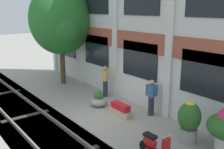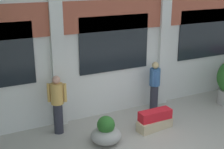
{
  "view_description": "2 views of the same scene",
  "coord_description": "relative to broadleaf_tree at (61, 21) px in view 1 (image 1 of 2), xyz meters",
  "views": [
    {
      "loc": [
        8.8,
        -6.0,
        4.64
      ],
      "look_at": [
        0.18,
        0.66,
        1.86
      ],
      "focal_mm": 42.0,
      "sensor_mm": 36.0,
      "label": 1
    },
    {
      "loc": [
        -4.2,
        -5.78,
        4.27
      ],
      "look_at": [
        -0.39,
        1.83,
        1.5
      ],
      "focal_mm": 50.0,
      "sensor_mm": 36.0,
      "label": 2
    }
  ],
  "objects": [
    {
      "name": "apartment_facade",
      "position": [
        5.74,
        1.35,
        0.52
      ],
      "size": [
        18.26,
        0.64,
        8.81
      ],
      "color": "silver",
      "rests_on": "ground"
    },
    {
      "name": "ground_plane",
      "position": [
        5.74,
        -1.33,
        -3.86
      ],
      "size": [
        80.0,
        80.0,
        0.0
      ],
      "primitive_type": "plane",
      "color": "#9E998E"
    },
    {
      "name": "potted_plant_glazed_jar",
      "position": [
        9.49,
        -0.02,
        -3.01
      ],
      "size": [
        0.8,
        0.8,
        1.53
      ],
      "color": "gray",
      "rests_on": "ground"
    },
    {
      "name": "broadleaf_tree",
      "position": [
        0.0,
        0.0,
        0.0
      ],
      "size": [
        3.92,
        3.73,
        6.06
      ],
      "color": "#4C3826",
      "rests_on": "ground"
    },
    {
      "name": "potted_plant_wide_bowl",
      "position": [
        4.66,
        -0.52,
        -3.56
      ],
      "size": [
        0.81,
        0.81,
        0.76
      ],
      "color": "gray",
      "rests_on": "ground"
    },
    {
      "name": "scooter_second_parked",
      "position": [
        9.52,
        -1.77,
        -3.42
      ],
      "size": [
        1.38,
        0.5,
        0.98
      ],
      "rotation": [
        0.0,
        0.0,
        0.03
      ],
      "color": "black",
      "rests_on": "ground"
    },
    {
      "name": "resident_by_doorway",
      "position": [
        3.72,
        0.57,
        -2.95
      ],
      "size": [
        0.48,
        0.34,
        1.68
      ],
      "rotation": [
        0.0,
        0.0,
        -2.03
      ],
      "color": "#282833",
      "rests_on": "ground"
    },
    {
      "name": "resident_watching_tracks",
      "position": [
        6.98,
        0.69,
        -2.99
      ],
      "size": [
        0.43,
        0.37,
        1.62
      ],
      "rotation": [
        0.0,
        0.0,
        -0.87
      ],
      "color": "#282833",
      "rests_on": "ground"
    },
    {
      "name": "rail_tracks",
      "position": [
        5.74,
        -3.8,
        -3.99
      ],
      "size": [
        25.9,
        2.8,
        0.43
      ],
      "color": "#4C473F",
      "rests_on": "ground"
    },
    {
      "name": "potted_plant_square_trough",
      "position": [
        6.24,
        -0.46,
        -3.58
      ],
      "size": [
        1.12,
        0.49,
        0.58
      ],
      "color": "tan",
      "rests_on": "ground"
    }
  ]
}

